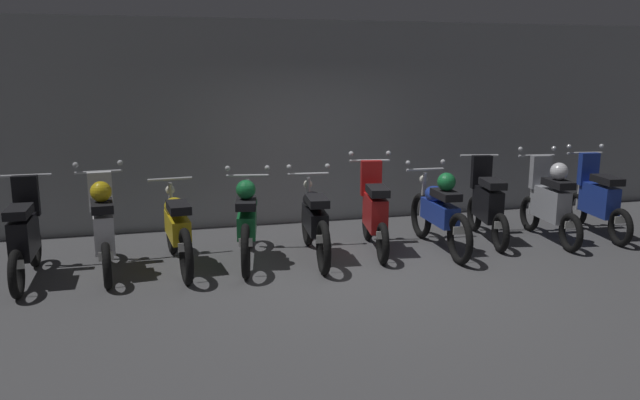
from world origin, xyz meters
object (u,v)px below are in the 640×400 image
at_px(motorbike_slot_3, 247,221).
at_px(motorbike_slot_8, 550,201).
at_px(motorbike_slot_7, 487,204).
at_px(motorbike_slot_4, 314,221).
at_px(motorbike_slot_9, 597,200).
at_px(motorbike_slot_0, 25,236).
at_px(motorbike_slot_5, 374,212).
at_px(motorbike_slot_1, 103,227).
at_px(motorbike_slot_2, 177,228).
at_px(motorbike_slot_6, 439,211).

relative_size(motorbike_slot_3, motorbike_slot_8, 1.15).
xyz_separation_m(motorbike_slot_7, motorbike_slot_8, (0.85, -0.24, 0.04)).
relative_size(motorbike_slot_4, motorbike_slot_9, 1.16).
height_order(motorbike_slot_3, motorbike_slot_7, motorbike_slot_7).
relative_size(motorbike_slot_8, motorbike_slot_9, 1.00).
relative_size(motorbike_slot_0, motorbike_slot_5, 1.01).
height_order(motorbike_slot_3, motorbike_slot_8, motorbike_slot_8).
bearing_deg(motorbike_slot_0, motorbike_slot_7, 1.88).
height_order(motorbike_slot_0, motorbike_slot_9, motorbike_slot_9).
bearing_deg(motorbike_slot_1, motorbike_slot_4, -1.28).
relative_size(motorbike_slot_2, motorbike_slot_3, 1.01).
height_order(motorbike_slot_0, motorbike_slot_8, motorbike_slot_8).
bearing_deg(motorbike_slot_0, motorbike_slot_2, 1.89).
relative_size(motorbike_slot_2, motorbike_slot_6, 1.00).
distance_m(motorbike_slot_1, motorbike_slot_4, 2.57).
relative_size(motorbike_slot_6, motorbike_slot_8, 1.16).
bearing_deg(motorbike_slot_7, motorbike_slot_1, -178.38).
bearing_deg(motorbike_slot_4, motorbike_slot_5, 8.37).
distance_m(motorbike_slot_0, motorbike_slot_5, 4.28).
bearing_deg(motorbike_slot_6, motorbike_slot_4, 177.70).
bearing_deg(motorbike_slot_8, motorbike_slot_6, -178.97).
bearing_deg(motorbike_slot_1, motorbike_slot_5, 1.15).
height_order(motorbike_slot_2, motorbike_slot_7, motorbike_slot_7).
distance_m(motorbike_slot_3, motorbike_slot_7, 3.43).
xyz_separation_m(motorbike_slot_2, motorbike_slot_6, (3.42, -0.13, 0.04)).
distance_m(motorbike_slot_5, motorbike_slot_9, 3.42).
bearing_deg(motorbike_slot_6, motorbike_slot_1, 178.31).
distance_m(motorbike_slot_1, motorbike_slot_6, 4.28).
bearing_deg(motorbike_slot_1, motorbike_slot_3, 0.29).
distance_m(motorbike_slot_4, motorbike_slot_9, 4.28).
relative_size(motorbike_slot_0, motorbike_slot_3, 0.87).
xyz_separation_m(motorbike_slot_0, motorbike_slot_8, (6.84, -0.04, 0.04)).
xyz_separation_m(motorbike_slot_2, motorbike_slot_8, (5.14, -0.10, 0.08)).
height_order(motorbike_slot_7, motorbike_slot_8, motorbike_slot_8).
height_order(motorbike_slot_4, motorbike_slot_8, motorbike_slot_8).
relative_size(motorbike_slot_0, motorbike_slot_8, 1.00).
bearing_deg(motorbike_slot_4, motorbike_slot_0, 179.89).
xyz_separation_m(motorbike_slot_1, motorbike_slot_6, (4.28, -0.13, -0.04)).
relative_size(motorbike_slot_0, motorbike_slot_9, 1.00).
bearing_deg(motorbike_slot_9, motorbike_slot_8, -174.44).
height_order(motorbike_slot_5, motorbike_slot_8, same).
bearing_deg(motorbike_slot_8, motorbike_slot_4, 179.36).
distance_m(motorbike_slot_3, motorbike_slot_5, 1.72).
distance_m(motorbike_slot_4, motorbike_slot_5, 0.87).
relative_size(motorbike_slot_0, motorbike_slot_6, 0.86).
bearing_deg(motorbike_slot_9, motorbike_slot_7, 174.72).
bearing_deg(motorbike_slot_0, motorbike_slot_8, -0.37).
xyz_separation_m(motorbike_slot_3, motorbike_slot_9, (5.13, -0.02, -0.00)).
distance_m(motorbike_slot_0, motorbike_slot_8, 6.84).
xyz_separation_m(motorbike_slot_2, motorbike_slot_5, (2.57, 0.06, 0.04)).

